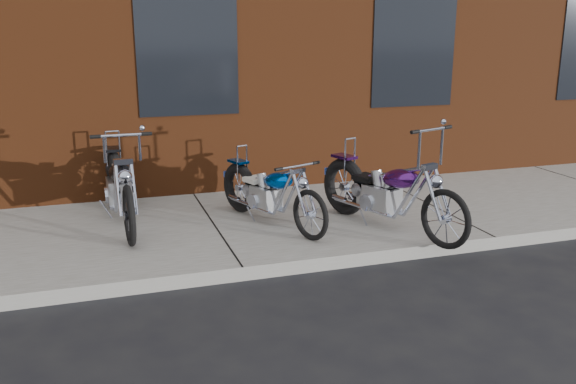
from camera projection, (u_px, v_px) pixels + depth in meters
name	position (u px, v px, depth m)	size (l,w,h in m)	color
ground	(243.00, 281.00, 6.17)	(120.00, 120.00, 0.00)	#242424
sidewalk	(214.00, 230.00, 7.53)	(22.00, 3.00, 0.15)	gray
chopper_purple	(387.00, 195.00, 7.23)	(0.91, 2.22, 1.30)	black
chopper_blue	(270.00, 195.00, 7.43)	(0.83, 1.95, 0.89)	black
chopper_third	(121.00, 189.00, 7.47)	(0.58, 2.39, 1.21)	black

